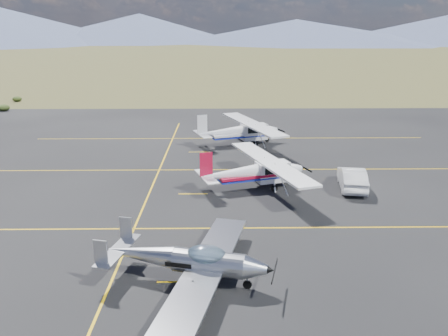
% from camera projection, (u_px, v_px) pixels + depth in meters
% --- Properties ---
extents(ground, '(1600.00, 1600.00, 0.00)m').
position_uv_depth(ground, '(243.00, 245.00, 22.48)').
color(ground, '#383D1C').
rests_on(ground, ground).
extents(apron, '(72.00, 72.00, 0.02)m').
position_uv_depth(apron, '(237.00, 196.00, 29.17)').
color(apron, black).
rests_on(apron, ground).
extents(aircraft_low_wing, '(7.38, 10.09, 2.19)m').
position_uv_depth(aircraft_low_wing, '(190.00, 260.00, 18.82)').
color(aircraft_low_wing, silver).
rests_on(aircraft_low_wing, apron).
extents(aircraft_cessna, '(7.83, 11.33, 2.90)m').
position_uv_depth(aircraft_cessna, '(255.00, 171.00, 30.36)').
color(aircraft_cessna, white).
rests_on(aircraft_cessna, apron).
extents(aircraft_plain, '(8.60, 12.30, 3.15)m').
position_uv_depth(aircraft_plain, '(240.00, 131.00, 42.42)').
color(aircraft_plain, silver).
rests_on(aircraft_plain, apron).
extents(sedan, '(2.32, 4.81, 1.52)m').
position_uv_depth(sedan, '(352.00, 178.00, 30.48)').
color(sedan, silver).
rests_on(sedan, apron).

